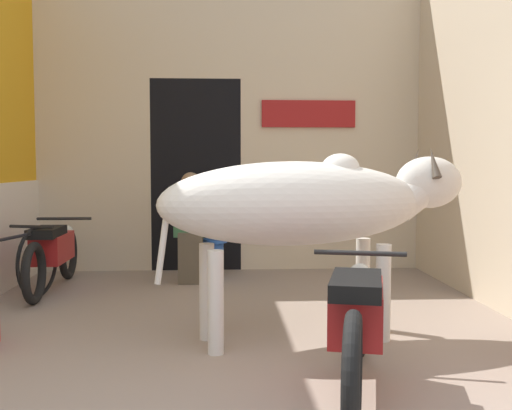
# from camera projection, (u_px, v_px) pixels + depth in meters

# --- Properties ---
(wall_back_with_doorway) EXTENTS (4.57, 0.93, 3.89)m
(wall_back_with_doorway) POSITION_uv_depth(u_px,v_px,m) (218.00, 133.00, 7.37)
(wall_back_with_doorway) COLOR beige
(wall_back_with_doorway) RESTS_ON ground_plane
(cow) EXTENTS (2.37, 1.01, 1.41)m
(cow) POSITION_uv_depth(u_px,v_px,m) (310.00, 204.00, 4.31)
(cow) COLOR silver
(cow) RESTS_ON ground_plane
(motorcycle_near) EXTENTS (0.67, 1.79, 0.73)m
(motorcycle_near) POSITION_uv_depth(u_px,v_px,m) (357.00, 319.00, 3.35)
(motorcycle_near) COLOR black
(motorcycle_near) RESTS_ON ground_plane
(motorcycle_far) EXTENTS (0.58, 1.79, 0.70)m
(motorcycle_far) POSITION_uv_depth(u_px,v_px,m) (52.00, 252.00, 6.03)
(motorcycle_far) COLOR black
(motorcycle_far) RESTS_ON ground_plane
(bicycle) EXTENTS (0.56, 1.69, 0.71)m
(bicycle) POSITION_uv_depth(u_px,v_px,m) (5.00, 270.00, 5.20)
(bicycle) COLOR black
(bicycle) RESTS_ON ground_plane
(shopkeeper_seated) EXTENTS (0.37, 0.34, 1.19)m
(shopkeeper_seated) POSITION_uv_depth(u_px,v_px,m) (191.00, 224.00, 6.47)
(shopkeeper_seated) COLOR brown
(shopkeeper_seated) RESTS_ON ground_plane
(plastic_stool) EXTENTS (0.28, 0.28, 0.44)m
(plastic_stool) POSITION_uv_depth(u_px,v_px,m) (215.00, 257.00, 6.69)
(plastic_stool) COLOR #2856B2
(plastic_stool) RESTS_ON ground_plane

